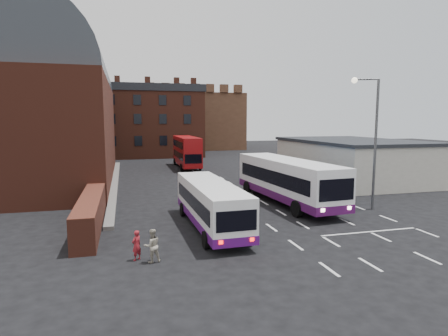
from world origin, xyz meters
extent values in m
plane|color=black|center=(0.00, 0.00, 0.00)|extent=(180.00, 180.00, 0.00)
cube|color=#602B1E|center=(-15.50, 21.00, 5.00)|extent=(12.00, 28.00, 10.00)
cylinder|color=#1E2328|center=(-15.50, 21.00, 10.00)|extent=(12.00, 26.00, 12.00)
cube|color=#602B1E|center=(-10.20, 2.00, 0.90)|extent=(1.20, 10.00, 1.80)
cube|color=beige|center=(15.00, 14.00, 2.00)|extent=(10.00, 16.00, 4.00)
cube|color=#282B30|center=(15.00, 14.00, 4.10)|extent=(10.40, 16.40, 0.30)
cube|color=brown|center=(-6.00, 46.00, 5.50)|extent=(22.00, 10.00, 11.00)
cube|color=brown|center=(6.00, 66.00, 6.00)|extent=(22.00, 22.00, 12.00)
cube|color=white|center=(-3.45, 0.11, 1.55)|extent=(2.42, 9.77, 2.21)
cube|color=black|center=(-3.45, 0.11, 1.68)|extent=(2.45, 8.57, 0.80)
cylinder|color=black|center=(-4.62, 3.18, 0.44)|extent=(0.27, 0.89, 0.88)
cylinder|color=black|center=(-4.48, -3.36, 0.44)|extent=(0.27, 0.89, 0.88)
cylinder|color=black|center=(-2.41, 3.23, 0.44)|extent=(0.27, 0.89, 0.88)
cylinder|color=black|center=(-2.27, -3.31, 0.44)|extent=(0.27, 0.89, 0.88)
cube|color=white|center=(3.56, 4.98, 1.94)|extent=(3.69, 12.37, 2.77)
cube|color=black|center=(3.56, 4.98, 2.11)|extent=(3.66, 11.18, 1.00)
cylinder|color=black|center=(5.24, 1.22, 0.55)|extent=(0.39, 1.13, 1.11)
cylinder|color=black|center=(4.61, 9.40, 0.55)|extent=(0.39, 1.13, 1.11)
cylinder|color=black|center=(2.47, 1.01, 0.55)|extent=(0.39, 1.13, 1.11)
cylinder|color=black|center=(1.85, 9.19, 0.55)|extent=(0.39, 1.13, 1.11)
cube|color=#124C9D|center=(6.00, 7.97, 1.54)|extent=(3.29, 9.85, 2.20)
cube|color=black|center=(6.00, 7.97, 1.67)|extent=(3.21, 8.67, 0.79)
cylinder|color=black|center=(7.44, 5.04, 0.44)|extent=(0.35, 0.90, 0.88)
cylinder|color=black|center=(6.70, 11.50, 0.44)|extent=(0.35, 0.90, 0.88)
cylinder|color=black|center=(5.26, 4.79, 0.44)|extent=(0.35, 0.90, 0.88)
cylinder|color=black|center=(4.52, 11.25, 0.44)|extent=(0.35, 0.90, 0.88)
cube|color=#990D0F|center=(-0.21, 28.42, 2.28)|extent=(2.41, 10.27, 3.64)
cube|color=black|center=(-0.21, 28.42, 1.77)|extent=(2.46, 9.07, 0.84)
cylinder|color=black|center=(0.93, 25.15, 0.47)|extent=(0.27, 0.93, 0.93)
cylinder|color=black|center=(0.98, 32.05, 0.47)|extent=(0.27, 0.93, 0.93)
cylinder|color=black|center=(-1.40, 25.17, 0.47)|extent=(0.27, 0.93, 0.93)
cylinder|color=black|center=(-1.35, 32.07, 0.47)|extent=(0.27, 0.93, 0.93)
cylinder|color=#4B4C4E|center=(8.60, 1.62, 4.50)|extent=(0.18, 0.18, 9.01)
cylinder|color=#4B4C4E|center=(7.88, 1.93, 9.01)|extent=(1.49, 0.72, 0.11)
sphere|color=#FFF2CC|center=(7.15, 2.24, 8.95)|extent=(0.41, 0.41, 0.41)
imported|color=maroon|center=(-7.79, -4.02, 0.68)|extent=(0.59, 0.58, 1.37)
imported|color=#A29886|center=(-7.13, -4.46, 0.75)|extent=(0.85, 0.73, 1.50)
camera|label=1|loc=(-8.17, -20.63, 6.22)|focal=30.00mm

